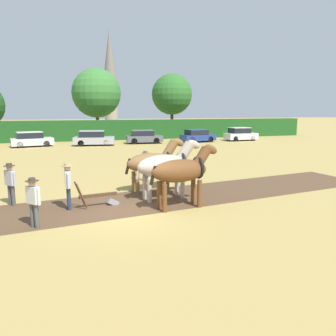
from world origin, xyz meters
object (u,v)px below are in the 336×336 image
at_px(tree_center, 172,94).
at_px(farmer_at_plow, 68,182).
at_px(draft_horse_lead_left, 182,171).
at_px(parked_car_left, 31,140).
at_px(draft_horse_lead_right, 166,166).
at_px(farmer_onlooker_left, 33,199).
at_px(tree_center_left, 97,93).
at_px(church_spire, 110,76).
at_px(farmer_beside_team, 145,164).
at_px(parked_car_center_left, 94,138).
at_px(plow, 102,198).
at_px(farmer_onlooker_right, 10,181).
at_px(parked_car_right, 240,134).
at_px(parked_car_center_right, 197,136).
at_px(parked_car_center, 144,137).
at_px(draft_horse_trail_left, 153,162).

height_order(tree_center, farmer_at_plow, tree_center).
height_order(draft_horse_lead_left, parked_car_left, draft_horse_lead_left).
bearing_deg(draft_horse_lead_right, farmer_onlooker_left, -164.95).
height_order(tree_center_left, farmer_at_plow, tree_center_left).
height_order(church_spire, farmer_beside_team, church_spire).
distance_m(farmer_at_plow, parked_car_center_left, 22.48).
height_order(plow, parked_car_center_left, parked_car_center_left).
relative_size(farmer_onlooker_right, parked_car_right, 0.43).
distance_m(tree_center_left, parked_car_center_left, 11.98).
relative_size(draft_horse_lead_right, parked_car_center_right, 0.74).
distance_m(church_spire, farmer_onlooker_left, 69.96).
bearing_deg(church_spire, parked_car_right, -77.82).
bearing_deg(farmer_at_plow, parked_car_center_right, 55.19).
bearing_deg(farmer_onlooker_right, tree_center, 22.56).
height_order(church_spire, farmer_onlooker_right, church_spire).
bearing_deg(tree_center, farmer_at_plow, -113.97).
bearing_deg(parked_car_center_right, parked_car_center, 168.67).
relative_size(farmer_at_plow, parked_car_left, 0.41).
distance_m(tree_center, parked_car_center_right, 12.00).
distance_m(draft_horse_trail_left, farmer_beside_team, 2.13).
xyz_separation_m(draft_horse_lead_right, parked_car_center_right, (10.46, 22.06, -0.69)).
bearing_deg(farmer_onlooker_right, church_spire, 39.41).
height_order(plow, farmer_beside_team, farmer_beside_team).
distance_m(tree_center_left, draft_horse_lead_left, 34.38).
xyz_separation_m(parked_car_left, parked_car_center_left, (6.06, -0.73, 0.03)).
distance_m(parked_car_center, parked_car_right, 11.81).
relative_size(farmer_beside_team, farmer_onlooker_left, 0.99).
relative_size(church_spire, parked_car_right, 5.64).
bearing_deg(church_spire, draft_horse_lead_left, -95.40).
bearing_deg(plow, farmer_beside_team, 47.89).
bearing_deg(tree_center_left, church_spire, 79.29).
relative_size(draft_horse_trail_left, farmer_beside_team, 1.87).
height_order(draft_horse_lead_left, parked_car_right, draft_horse_lead_left).
xyz_separation_m(church_spire, parked_car_right, (9.48, -43.93, -10.63)).
height_order(draft_horse_trail_left, parked_car_center_right, draft_horse_trail_left).
height_order(draft_horse_lead_right, plow, draft_horse_lead_right).
height_order(tree_center, farmer_beside_team, tree_center).
bearing_deg(draft_horse_trail_left, farmer_onlooker_left, -151.35).
distance_m(farmer_at_plow, farmer_onlooker_right, 2.42).
bearing_deg(farmer_onlooker_left, draft_horse_trail_left, -5.13).
bearing_deg(draft_horse_lead_left, parked_car_center_left, 85.65).
height_order(draft_horse_lead_right, parked_car_center_right, draft_horse_lead_right).
bearing_deg(farmer_onlooker_left, parked_car_center, 27.90).
xyz_separation_m(tree_center, parked_car_center, (-6.65, -10.45, -5.09)).
xyz_separation_m(farmer_at_plow, parked_car_center_left, (2.73, 22.31, -0.29)).
height_order(tree_center, draft_horse_lead_left, tree_center).
height_order(farmer_onlooker_right, parked_car_center_right, farmer_onlooker_right).
height_order(plow, farmer_onlooker_left, farmer_onlooker_left).
relative_size(plow, farmer_onlooker_right, 1.03).
xyz_separation_m(draft_horse_lead_right, parked_car_left, (-7.25, 22.64, -0.68)).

